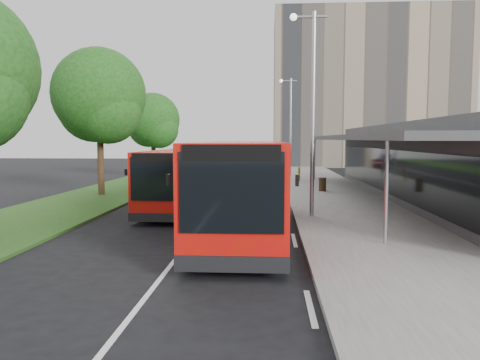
# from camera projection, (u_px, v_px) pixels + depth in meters

# --- Properties ---
(ground) EXTENTS (120.00, 120.00, 0.00)m
(ground) POSITION_uv_depth(u_px,v_px,m) (201.00, 227.00, 17.09)
(ground) COLOR black
(ground) RESTS_ON ground
(pavement) EXTENTS (5.00, 80.00, 0.15)m
(pavement) POSITION_uv_depth(u_px,v_px,m) (314.00, 179.00, 36.59)
(pavement) COLOR slate
(pavement) RESTS_ON ground
(grass_verge) EXTENTS (5.00, 80.00, 0.10)m
(grass_verge) POSITION_uv_depth(u_px,v_px,m) (151.00, 179.00, 37.41)
(grass_verge) COLOR #1C4215
(grass_verge) RESTS_ON ground
(lane_centre_line) EXTENTS (0.12, 70.00, 0.01)m
(lane_centre_line) POSITION_uv_depth(u_px,v_px,m) (233.00, 186.00, 32.00)
(lane_centre_line) COLOR silver
(lane_centre_line) RESTS_ON ground
(kerb_dashes) EXTENTS (0.12, 56.00, 0.01)m
(kerb_dashes) POSITION_uv_depth(u_px,v_px,m) (280.00, 181.00, 35.77)
(kerb_dashes) COLOR silver
(kerb_dashes) RESTS_ON ground
(office_block) EXTENTS (22.00, 12.00, 18.00)m
(office_block) POSITION_uv_depth(u_px,v_px,m) (364.00, 92.00, 57.17)
(office_block) COLOR gray
(office_block) RESTS_ON ground
(station_building) EXTENTS (7.70, 26.00, 4.00)m
(station_building) POSITION_uv_depth(u_px,v_px,m) (431.00, 162.00, 24.18)
(station_building) COLOR #333336
(station_building) RESTS_ON ground
(tree_mid) EXTENTS (5.15, 5.15, 8.28)m
(tree_mid) POSITION_uv_depth(u_px,v_px,m) (99.00, 101.00, 26.07)
(tree_mid) COLOR #372616
(tree_mid) RESTS_ON ground
(tree_far) EXTENTS (4.37, 4.37, 6.97)m
(tree_far) POSITION_uv_depth(u_px,v_px,m) (153.00, 123.00, 38.07)
(tree_far) COLOR #372616
(tree_far) RESTS_ON ground
(lamp_post_near) EXTENTS (1.44, 0.28, 8.00)m
(lamp_post_near) POSITION_uv_depth(u_px,v_px,m) (311.00, 101.00, 18.41)
(lamp_post_near) COLOR #9C9EA4
(lamp_post_near) RESTS_ON pavement
(lamp_post_far) EXTENTS (1.44, 0.28, 8.00)m
(lamp_post_far) POSITION_uv_depth(u_px,v_px,m) (290.00, 121.00, 38.29)
(lamp_post_far) COLOR #9C9EA4
(lamp_post_far) RESTS_ON pavement
(bus_main) EXTENTS (2.99, 11.05, 3.12)m
(bus_main) POSITION_uv_depth(u_px,v_px,m) (244.00, 187.00, 15.82)
(bus_main) COLOR red
(bus_main) RESTS_ON ground
(bus_second) EXTENTS (2.81, 9.74, 2.73)m
(bus_second) POSITION_uv_depth(u_px,v_px,m) (186.00, 178.00, 21.68)
(bus_second) COLOR red
(bus_second) RESTS_ON ground
(litter_bin) EXTENTS (0.53, 0.53, 0.79)m
(litter_bin) POSITION_uv_depth(u_px,v_px,m) (322.00, 184.00, 27.71)
(litter_bin) COLOR #342415
(litter_bin) RESTS_ON pavement
(bollard) EXTENTS (0.19, 0.19, 1.02)m
(bollard) POSITION_uv_depth(u_px,v_px,m) (299.00, 174.00, 34.19)
(bollard) COLOR yellow
(bollard) RESTS_ON pavement
(car_near) EXTENTS (2.55, 3.49, 1.10)m
(car_near) POSITION_uv_depth(u_px,v_px,m) (264.00, 162.00, 54.26)
(car_near) COLOR maroon
(car_near) RESTS_ON ground
(car_far) EXTENTS (2.45, 4.02, 1.25)m
(car_far) POSITION_uv_depth(u_px,v_px,m) (246.00, 159.00, 62.06)
(car_far) COLOR navy
(car_far) RESTS_ON ground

